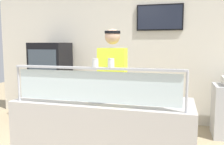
% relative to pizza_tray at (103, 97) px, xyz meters
% --- Properties ---
extents(shop_rear_unit, '(6.31, 0.13, 2.70)m').
position_rel_pizza_tray_xyz_m(shop_rear_unit, '(0.03, 2.26, 0.39)').
color(shop_rear_unit, silver).
rests_on(shop_rear_unit, ground).
extents(serving_counter, '(1.91, 0.71, 0.95)m').
position_rel_pizza_tray_xyz_m(serving_counter, '(0.02, -0.06, -0.49)').
color(serving_counter, '#BCB7B2').
rests_on(serving_counter, ground).
extents(sneeze_guard, '(1.74, 0.06, 0.39)m').
position_rel_pizza_tray_xyz_m(sneeze_guard, '(0.02, -0.36, 0.23)').
color(sneeze_guard, '#B2B5BC').
rests_on(sneeze_guard, serving_counter).
extents(pizza_tray, '(0.47, 0.47, 0.04)m').
position_rel_pizza_tray_xyz_m(pizza_tray, '(0.00, 0.00, 0.00)').
color(pizza_tray, '#9EA0A8').
rests_on(pizza_tray, serving_counter).
extents(pizza_server, '(0.09, 0.28, 0.01)m').
position_rel_pizza_tray_xyz_m(pizza_server, '(-0.03, -0.02, 0.02)').
color(pizza_server, '#ADAFB7').
rests_on(pizza_server, pizza_tray).
extents(parmesan_shaker, '(0.06, 0.06, 0.08)m').
position_rel_pizza_tray_xyz_m(parmesan_shaker, '(0.03, -0.36, 0.41)').
color(parmesan_shaker, white).
rests_on(parmesan_shaker, sneeze_guard).
extents(pepper_flake_shaker, '(0.06, 0.06, 0.09)m').
position_rel_pizza_tray_xyz_m(pepper_flake_shaker, '(0.19, -0.36, 0.41)').
color(pepper_flake_shaker, white).
rests_on(pepper_flake_shaker, sneeze_guard).
extents(worker_figure, '(0.41, 0.50, 1.76)m').
position_rel_pizza_tray_xyz_m(worker_figure, '(-0.07, 0.64, 0.04)').
color(worker_figure, '#23232D').
rests_on(worker_figure, ground).
extents(drink_fridge, '(0.68, 0.64, 1.58)m').
position_rel_pizza_tray_xyz_m(drink_fridge, '(-1.68, 1.81, -0.18)').
color(drink_fridge, black).
rests_on(drink_fridge, ground).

